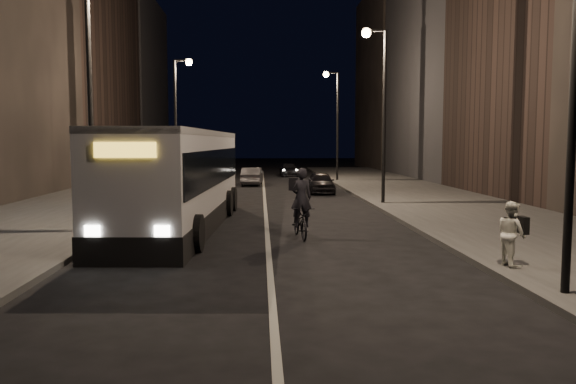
{
  "coord_description": "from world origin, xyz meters",
  "views": [
    {
      "loc": [
        -0.21,
        -14.24,
        3.03
      ],
      "look_at": [
        0.63,
        2.88,
        1.5
      ],
      "focal_mm": 35.0,
      "sensor_mm": 36.0,
      "label": 1
    }
  ],
  "objects": [
    {
      "name": "building_row_left",
      "position": [
        -16.0,
        28.5,
        11.0
      ],
      "size": [
        8.0,
        61.0,
        22.0
      ],
      "primitive_type": "cube",
      "color": "black",
      "rests_on": "ground"
    },
    {
      "name": "car_far",
      "position": [
        2.31,
        35.32,
        0.57
      ],
      "size": [
        1.63,
        3.92,
        1.13
      ],
      "primitive_type": "imported",
      "rotation": [
        0.0,
        0.0,
        0.01
      ],
      "color": "black",
      "rests_on": "ground"
    },
    {
      "name": "streetlight_left_near",
      "position": [
        -5.33,
        4.0,
        5.36
      ],
      "size": [
        1.2,
        0.44,
        8.12
      ],
      "color": "black",
      "rests_on": "sidewalk_left"
    },
    {
      "name": "pedestrian_woman",
      "position": [
        5.6,
        -1.65,
        0.92
      ],
      "size": [
        0.66,
        0.8,
        1.51
      ],
      "primitive_type": "imported",
      "rotation": [
        0.0,
        0.0,
        1.7
      ],
      "color": "silver",
      "rests_on": "sidewalk_right"
    },
    {
      "name": "cyclist_on_bicycle",
      "position": [
        1.05,
        3.21,
        0.74
      ],
      "size": [
        0.9,
        2.0,
        2.23
      ],
      "rotation": [
        0.0,
        0.0,
        0.12
      ],
      "color": "black",
      "rests_on": "ground"
    },
    {
      "name": "building_row_right",
      "position": [
        16.0,
        27.5,
        10.5
      ],
      "size": [
        8.0,
        61.0,
        21.0
      ],
      "primitive_type": "cube",
      "color": "black",
      "rests_on": "ground"
    },
    {
      "name": "streetlight_left_far",
      "position": [
        -5.33,
        22.0,
        5.36
      ],
      "size": [
        1.2,
        0.44,
        8.12
      ],
      "color": "black",
      "rests_on": "sidewalk_left"
    },
    {
      "name": "streetlight_right_mid",
      "position": [
        5.33,
        12.0,
        5.36
      ],
      "size": [
        1.2,
        0.44,
        8.12
      ],
      "color": "black",
      "rests_on": "sidewalk_right"
    },
    {
      "name": "city_bus",
      "position": [
        -3.07,
        5.62,
        1.86
      ],
      "size": [
        3.54,
        12.8,
        3.41
      ],
      "rotation": [
        0.0,
        0.0,
        -0.06
      ],
      "color": "silver",
      "rests_on": "ground"
    },
    {
      "name": "sidewalk_left",
      "position": [
        -8.5,
        14.0,
        0.08
      ],
      "size": [
        7.0,
        70.0,
        0.16
      ],
      "primitive_type": "cube",
      "color": "#383735",
      "rests_on": "ground"
    },
    {
      "name": "sidewalk_right",
      "position": [
        8.5,
        14.0,
        0.08
      ],
      "size": [
        7.0,
        70.0,
        0.16
      ],
      "primitive_type": "cube",
      "color": "#383735",
      "rests_on": "ground"
    },
    {
      "name": "streetlight_right_near",
      "position": [
        5.33,
        -4.0,
        5.36
      ],
      "size": [
        1.2,
        0.44,
        8.12
      ],
      "color": "black",
      "rests_on": "sidewalk_right"
    },
    {
      "name": "car_near",
      "position": [
        3.35,
        18.74,
        0.63
      ],
      "size": [
        1.55,
        3.72,
        1.26
      ],
      "primitive_type": "imported",
      "rotation": [
        0.0,
        0.0,
        -0.02
      ],
      "color": "black",
      "rests_on": "ground"
    },
    {
      "name": "streetlight_right_far",
      "position": [
        5.33,
        28.0,
        5.36
      ],
      "size": [
        1.2,
        0.44,
        8.12
      ],
      "color": "black",
      "rests_on": "sidewalk_right"
    },
    {
      "name": "car_mid",
      "position": [
        -0.8,
        25.12,
        0.62
      ],
      "size": [
        1.56,
        3.86,
        1.25
      ],
      "primitive_type": "imported",
      "rotation": [
        0.0,
        0.0,
        3.08
      ],
      "color": "#343437",
      "rests_on": "ground"
    },
    {
      "name": "ground",
      "position": [
        0.0,
        0.0,
        0.0
      ],
      "size": [
        180.0,
        180.0,
        0.0
      ],
      "primitive_type": "plane",
      "color": "black",
      "rests_on": "ground"
    }
  ]
}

